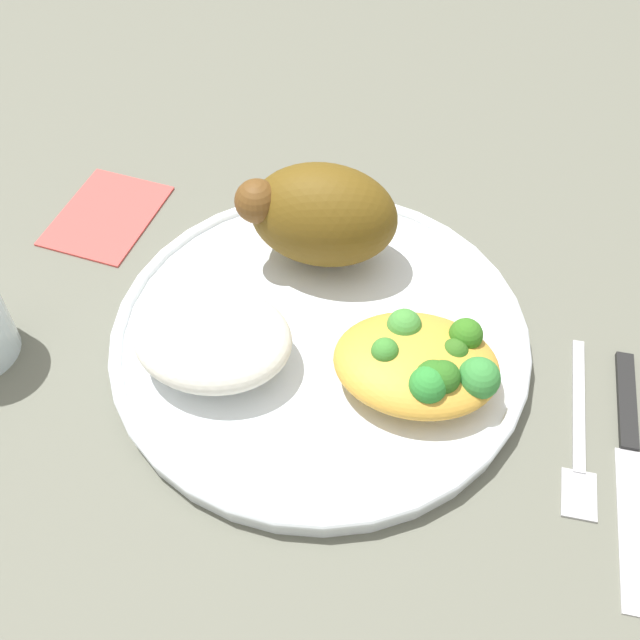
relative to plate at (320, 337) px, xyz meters
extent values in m
plane|color=#626456|center=(0.00, 0.00, -0.01)|extent=(2.00, 2.00, 0.00)
cylinder|color=white|center=(0.00, 0.00, 0.00)|extent=(0.30, 0.30, 0.01)
torus|color=white|center=(0.00, 0.00, 0.00)|extent=(0.30, 0.30, 0.01)
ellipsoid|color=brown|center=(0.01, -0.08, 0.05)|extent=(0.11, 0.07, 0.08)
sphere|color=brown|center=(0.06, -0.06, 0.06)|extent=(0.03, 0.03, 0.03)
ellipsoid|color=silver|center=(0.07, 0.04, 0.03)|extent=(0.11, 0.09, 0.04)
ellipsoid|color=gold|center=(-0.07, 0.03, 0.02)|extent=(0.11, 0.09, 0.03)
sphere|color=#2F8C35|center=(-0.08, 0.05, 0.04)|extent=(0.03, 0.03, 0.03)
sphere|color=#2E6C1F|center=(-0.09, 0.05, 0.04)|extent=(0.02, 0.02, 0.02)
sphere|color=#46913A|center=(-0.06, 0.01, 0.03)|extent=(0.02, 0.02, 0.02)
sphere|color=#35751F|center=(-0.10, 0.01, 0.04)|extent=(0.02, 0.02, 0.02)
sphere|color=#3D8731|center=(-0.05, 0.03, 0.04)|extent=(0.02, 0.02, 0.02)
sphere|color=#2F6F21|center=(-0.08, 0.05, 0.03)|extent=(0.03, 0.03, 0.03)
sphere|color=#388A3B|center=(-0.11, 0.04, 0.03)|extent=(0.03, 0.03, 0.03)
sphere|color=#356920|center=(-0.09, 0.02, 0.03)|extent=(0.02, 0.02, 0.02)
cube|color=#B2B2B7|center=(-0.18, 0.02, -0.01)|extent=(0.01, 0.11, 0.01)
cube|color=#B2B2B7|center=(-0.18, 0.09, -0.01)|extent=(0.02, 0.03, 0.00)
cube|color=black|center=(-0.22, 0.01, -0.01)|extent=(0.01, 0.08, 0.01)
cube|color=silver|center=(-0.21, 0.11, -0.01)|extent=(0.02, 0.11, 0.00)
cube|color=#DB4C47|center=(0.20, -0.10, -0.01)|extent=(0.09, 0.11, 0.00)
camera|label=1|loc=(-0.06, 0.33, 0.43)|focal=42.45mm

